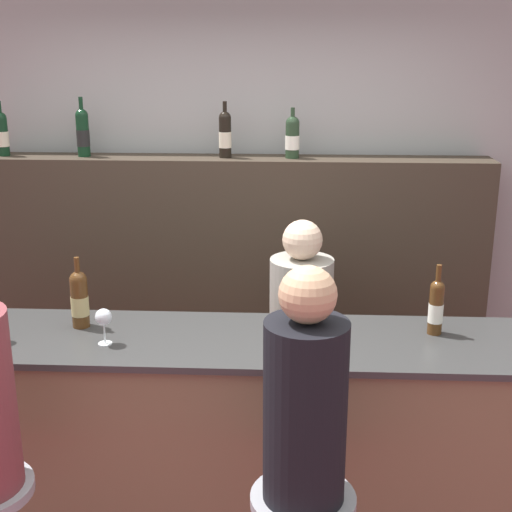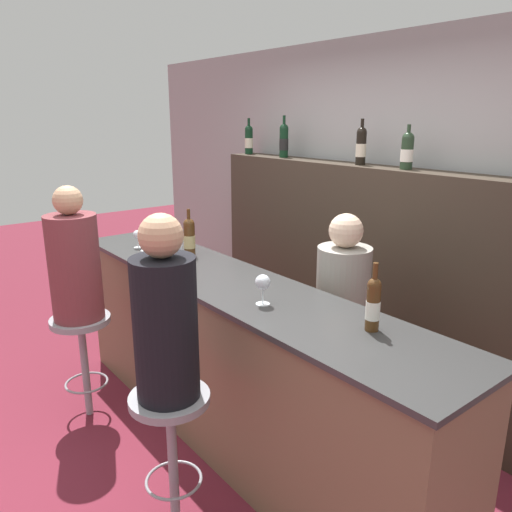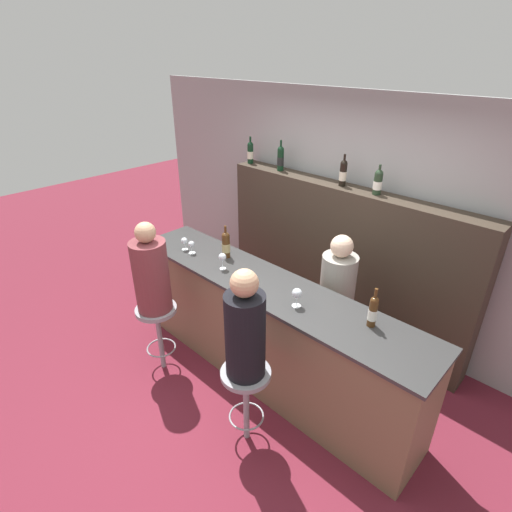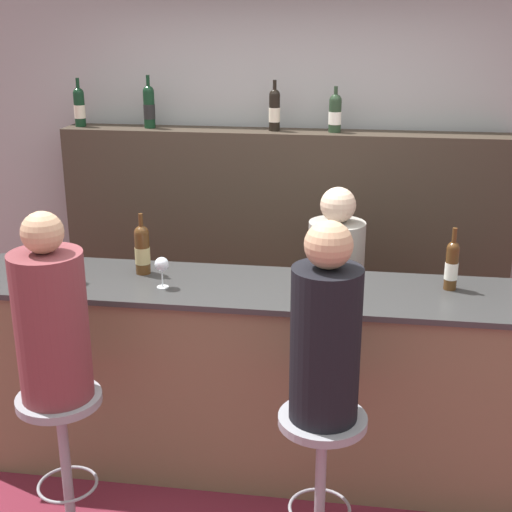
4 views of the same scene
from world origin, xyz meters
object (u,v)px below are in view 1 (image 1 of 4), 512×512
(wine_bottle_backbar_3, at_px, (292,137))
(wine_glass_3, at_px, (310,323))
(wine_bottle_counter_0, at_px, (79,299))
(wine_bottle_backbar_1, at_px, (83,132))
(wine_bottle_backbar_2, at_px, (225,134))
(wine_bottle_counter_1, at_px, (436,306))
(guest_seated_right, at_px, (305,399))
(bartender, at_px, (300,364))
(wine_glass_2, at_px, (104,318))
(wine_bottle_backbar_0, at_px, (2,133))

(wine_bottle_backbar_3, bearing_deg, wine_glass_3, -86.11)
(wine_bottle_counter_0, height_order, wine_bottle_backbar_1, wine_bottle_backbar_1)
(wine_bottle_backbar_1, distance_m, wine_bottle_backbar_2, 0.83)
(wine_bottle_backbar_2, bearing_deg, wine_glass_3, -69.73)
(wine_bottle_backbar_2, bearing_deg, wine_bottle_counter_1, -46.49)
(wine_bottle_backbar_2, distance_m, guest_seated_right, 2.03)
(wine_bottle_backbar_3, xyz_separation_m, bartender, (0.06, -0.63, -1.13))
(wine_bottle_counter_0, xyz_separation_m, wine_bottle_backbar_3, (0.97, 1.10, 0.60))
(wine_bottle_backbar_2, relative_size, wine_bottle_backbar_3, 1.12)
(wine_glass_2, relative_size, guest_seated_right, 0.18)
(wine_bottle_counter_1, height_order, bartender, bartender)
(wine_bottle_backbar_0, xyz_separation_m, wine_glass_2, (0.90, -1.29, -0.63))
(wine_bottle_backbar_2, bearing_deg, wine_bottle_counter_0, -117.73)
(wine_bottle_backbar_2, bearing_deg, wine_bottle_backbar_0, 180.00)
(wine_glass_3, height_order, bartender, bartender)
(wine_bottle_counter_1, relative_size, wine_glass_2, 1.99)
(wine_bottle_counter_0, bearing_deg, wine_glass_2, -49.99)
(wine_bottle_backbar_1, height_order, wine_bottle_backbar_3, wine_bottle_backbar_1)
(wine_bottle_counter_0, relative_size, bartender, 0.23)
(wine_glass_2, height_order, guest_seated_right, guest_seated_right)
(wine_bottle_backbar_1, relative_size, bartender, 0.23)
(wine_bottle_backbar_1, height_order, wine_glass_2, wine_bottle_backbar_1)
(wine_bottle_backbar_1, xyz_separation_m, wine_glass_2, (0.41, -1.29, -0.64))
(wine_bottle_backbar_1, height_order, wine_glass_3, wine_bottle_backbar_1)
(wine_bottle_counter_1, height_order, wine_glass_2, wine_bottle_counter_1)
(wine_bottle_backbar_0, distance_m, bartender, 2.19)
(wine_glass_3, bearing_deg, wine_bottle_counter_1, 18.58)
(wine_bottle_backbar_3, distance_m, wine_glass_2, 1.64)
(wine_glass_3, bearing_deg, wine_bottle_backbar_1, 135.42)
(bartender, bearing_deg, wine_glass_2, -142.57)
(wine_bottle_backbar_1, distance_m, wine_glass_3, 1.95)
(wine_bottle_backbar_0, relative_size, bartender, 0.22)
(wine_bottle_backbar_0, height_order, wine_bottle_backbar_3, wine_bottle_backbar_0)
(wine_bottle_backbar_0, height_order, wine_glass_3, wine_bottle_backbar_0)
(wine_bottle_backbar_1, distance_m, wine_glass_2, 1.50)
(wine_bottle_backbar_3, relative_size, guest_seated_right, 0.32)
(wine_bottle_counter_1, distance_m, guest_seated_right, 0.96)
(wine_bottle_backbar_2, xyz_separation_m, wine_glass_3, (0.48, -1.29, -0.63))
(wine_bottle_backbar_3, bearing_deg, wine_bottle_backbar_2, -180.00)
(wine_bottle_backbar_0, distance_m, wine_glass_2, 1.69)
(wine_bottle_backbar_2, relative_size, wine_glass_3, 1.96)
(wine_bottle_backbar_2, bearing_deg, bartender, -54.54)
(wine_glass_3, xyz_separation_m, guest_seated_right, (-0.03, -0.56, -0.06))
(wine_bottle_backbar_0, xyz_separation_m, wine_bottle_backbar_1, (0.48, 0.00, 0.01))
(wine_bottle_counter_0, bearing_deg, wine_bottle_backbar_2, 62.27)
(wine_bottle_backbar_0, relative_size, wine_glass_3, 1.94)
(wine_glass_3, bearing_deg, wine_glass_2, 180.00)
(wine_bottle_counter_1, height_order, wine_bottle_backbar_2, wine_bottle_backbar_2)
(wine_glass_3, xyz_separation_m, bartender, (-0.03, 0.66, -0.51))
(wine_bottle_backbar_0, xyz_separation_m, guest_seated_right, (1.76, -1.85, -0.69))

